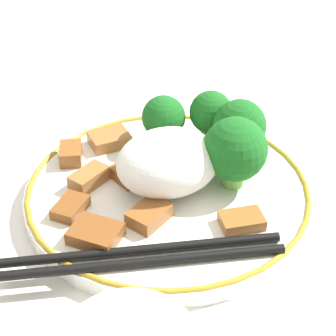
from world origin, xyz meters
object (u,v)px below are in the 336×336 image
(broccoli_mid_left, at_px, (164,119))
(broccoli_back_left, at_px, (235,150))
(broccoli_back_center, at_px, (240,126))
(chopsticks, at_px, (143,256))
(broccoli_back_right, at_px, (211,114))
(plate, at_px, (168,191))

(broccoli_mid_left, bearing_deg, broccoli_back_left, 110.09)
(broccoli_back_center, bearing_deg, broccoli_back_left, 55.62)
(broccoli_back_left, relative_size, broccoli_back_center, 1.10)
(broccoli_back_left, relative_size, chopsticks, 0.31)
(broccoli_back_right, bearing_deg, plate, 37.96)
(plate, relative_size, broccoli_mid_left, 4.88)
(broccoli_back_left, distance_m, chopsticks, 0.12)
(plate, relative_size, chopsticks, 1.19)
(plate, bearing_deg, broccoli_back_center, -168.02)
(plate, xyz_separation_m, broccoli_back_left, (-0.05, 0.02, 0.04))
(plate, bearing_deg, broccoli_back_left, 160.56)
(plate, xyz_separation_m, chopsticks, (0.05, 0.07, 0.01))
(broccoli_back_right, bearing_deg, broccoli_back_left, 79.60)
(broccoli_back_center, bearing_deg, broccoli_mid_left, -41.33)
(broccoli_mid_left, distance_m, chopsticks, 0.16)
(broccoli_mid_left, xyz_separation_m, chopsticks, (0.07, 0.14, -0.02))
(broccoli_back_right, xyz_separation_m, chopsticks, (0.12, 0.13, -0.03))
(plate, height_order, broccoli_back_center, broccoli_back_center)
(broccoli_mid_left, relative_size, chopsticks, 0.24)
(broccoli_back_center, distance_m, broccoli_back_right, 0.04)
(broccoli_mid_left, bearing_deg, plate, 70.44)
(broccoli_back_left, distance_m, broccoli_mid_left, 0.09)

